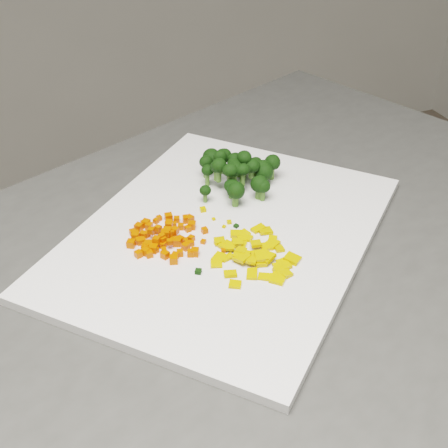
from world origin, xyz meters
name	(u,v)px	position (x,y,z in m)	size (l,w,h in m)	color
cutting_board	(224,235)	(0.14, 0.24, 0.91)	(0.41, 0.32, 0.01)	white
carrot_pile	(167,232)	(0.08, 0.25, 0.92)	(0.09, 0.09, 0.03)	#DE3F02
pepper_pile	(249,251)	(0.15, 0.18, 0.92)	(0.11, 0.11, 0.01)	#D89D0B
broccoli_pile	(234,169)	(0.19, 0.33, 0.94)	(0.11, 0.11, 0.05)	black
carrot_cube_0	(156,250)	(0.06, 0.23, 0.91)	(0.01, 0.01, 0.01)	#DE3F02
carrot_cube_1	(172,230)	(0.08, 0.25, 0.92)	(0.01, 0.01, 0.01)	#DE3F02
carrot_cube_2	(146,252)	(0.04, 0.23, 0.92)	(0.01, 0.01, 0.01)	#DE3F02
carrot_cube_3	(178,240)	(0.09, 0.24, 0.91)	(0.01, 0.01, 0.01)	#DE3F02
carrot_cube_4	(152,245)	(0.06, 0.24, 0.91)	(0.01, 0.01, 0.01)	#DE3F02
carrot_cube_5	(165,234)	(0.07, 0.25, 0.92)	(0.01, 0.01, 0.01)	#DE3F02
carrot_cube_6	(191,243)	(0.10, 0.23, 0.91)	(0.01, 0.01, 0.01)	#DE3F02
carrot_cube_7	(167,231)	(0.08, 0.25, 0.92)	(0.01, 0.01, 0.01)	#DE3F02
carrot_cube_8	(142,241)	(0.05, 0.25, 0.91)	(0.01, 0.01, 0.01)	#DE3F02
carrot_cube_9	(139,227)	(0.05, 0.28, 0.92)	(0.01, 0.01, 0.01)	#DE3F02
carrot_cube_10	(189,219)	(0.11, 0.27, 0.92)	(0.01, 0.01, 0.01)	#DE3F02
carrot_cube_11	(173,241)	(0.08, 0.24, 0.91)	(0.01, 0.01, 0.01)	#DE3F02
carrot_cube_12	(170,233)	(0.08, 0.25, 0.92)	(0.01, 0.01, 0.01)	#DE3F02
carrot_cube_13	(149,254)	(0.05, 0.22, 0.91)	(0.01, 0.01, 0.01)	#DE3F02
carrot_cube_14	(170,242)	(0.07, 0.23, 0.92)	(0.01, 0.01, 0.01)	#DE3F02
carrot_cube_15	(165,255)	(0.06, 0.22, 0.91)	(0.01, 0.01, 0.01)	#DE3F02
carrot_cube_16	(175,256)	(0.07, 0.21, 0.91)	(0.01, 0.01, 0.01)	#DE3F02
carrot_cube_17	(146,247)	(0.05, 0.24, 0.92)	(0.01, 0.01, 0.01)	#DE3F02
carrot_cube_18	(185,240)	(0.09, 0.23, 0.91)	(0.01, 0.01, 0.01)	#DE3F02
carrot_cube_19	(146,234)	(0.05, 0.26, 0.91)	(0.01, 0.01, 0.01)	#DE3F02
carrot_cube_20	(180,253)	(0.08, 0.21, 0.91)	(0.01, 0.01, 0.01)	#DE3F02
carrot_cube_21	(130,244)	(0.03, 0.25, 0.91)	(0.01, 0.01, 0.01)	#DE3F02
carrot_cube_22	(174,224)	(0.09, 0.27, 0.91)	(0.01, 0.01, 0.01)	#DE3F02
carrot_cube_23	(156,221)	(0.07, 0.28, 0.91)	(0.01, 0.01, 0.01)	#DE3F02
carrot_cube_24	(191,238)	(0.10, 0.23, 0.91)	(0.01, 0.01, 0.01)	#DE3F02
carrot_cube_25	(162,245)	(0.07, 0.24, 0.91)	(0.01, 0.01, 0.01)	#DE3F02
carrot_cube_26	(192,225)	(0.11, 0.26, 0.92)	(0.01, 0.01, 0.01)	#DE3F02
carrot_cube_27	(147,246)	(0.05, 0.24, 0.92)	(0.01, 0.01, 0.01)	#DE3F02
carrot_cube_28	(177,242)	(0.08, 0.23, 0.92)	(0.01, 0.01, 0.01)	#DE3F02
carrot_cube_29	(144,224)	(0.06, 0.28, 0.91)	(0.01, 0.01, 0.01)	#DE3F02
carrot_cube_30	(169,217)	(0.09, 0.28, 0.92)	(0.01, 0.01, 0.01)	#DE3F02
carrot_cube_31	(164,254)	(0.06, 0.22, 0.91)	(0.01, 0.01, 0.01)	#DE3F02
carrot_cube_32	(148,245)	(0.05, 0.24, 0.92)	(0.01, 0.01, 0.01)	#DE3F02
carrot_cube_33	(135,236)	(0.04, 0.26, 0.92)	(0.01, 0.01, 0.01)	#DE3F02
carrot_cube_34	(205,230)	(0.12, 0.24, 0.91)	(0.01, 0.01, 0.01)	#DE3F02
carrot_cube_35	(159,228)	(0.07, 0.26, 0.92)	(0.01, 0.01, 0.01)	#DE3F02
carrot_cube_36	(140,241)	(0.04, 0.25, 0.91)	(0.01, 0.01, 0.01)	#DE3F02
carrot_cube_37	(153,249)	(0.05, 0.23, 0.92)	(0.01, 0.01, 0.01)	#DE3F02
carrot_cube_38	(157,240)	(0.06, 0.24, 0.92)	(0.01, 0.01, 0.01)	#DE3F02
carrot_cube_39	(136,233)	(0.04, 0.27, 0.91)	(0.01, 0.01, 0.01)	#DE3F02
carrot_cube_40	(163,245)	(0.07, 0.24, 0.91)	(0.01, 0.01, 0.01)	#DE3F02
carrot_cube_41	(145,248)	(0.05, 0.24, 0.91)	(0.01, 0.01, 0.01)	#DE3F02
carrot_cube_42	(168,238)	(0.08, 0.25, 0.91)	(0.01, 0.01, 0.01)	#DE3F02
carrot_cube_43	(188,243)	(0.09, 0.23, 0.91)	(0.01, 0.01, 0.01)	#DE3F02
carrot_cube_44	(139,241)	(0.04, 0.25, 0.91)	(0.01, 0.01, 0.01)	#DE3F02
carrot_cube_45	(186,219)	(0.11, 0.27, 0.92)	(0.01, 0.01, 0.01)	#DE3F02
carrot_cube_46	(153,231)	(0.06, 0.27, 0.91)	(0.01, 0.01, 0.01)	#DE3F02
carrot_cube_47	(131,244)	(0.03, 0.25, 0.92)	(0.01, 0.01, 0.01)	#DE3F02
carrot_cube_48	(171,232)	(0.08, 0.25, 0.92)	(0.01, 0.01, 0.01)	#DE3F02
carrot_cube_49	(164,250)	(0.06, 0.23, 0.91)	(0.01, 0.01, 0.01)	#DE3F02
carrot_cube_50	(191,253)	(0.09, 0.21, 0.91)	(0.01, 0.01, 0.01)	#DE3F02
carrot_cube_51	(149,226)	(0.06, 0.28, 0.91)	(0.01, 0.01, 0.01)	#DE3F02
carrot_cube_52	(158,229)	(0.07, 0.27, 0.91)	(0.01, 0.01, 0.01)	#DE3F02
carrot_cube_53	(162,236)	(0.07, 0.24, 0.92)	(0.01, 0.01, 0.01)	#DE3F02
carrot_cube_54	(181,227)	(0.10, 0.26, 0.91)	(0.01, 0.01, 0.01)	#DE3F02
carrot_cube_55	(146,223)	(0.06, 0.28, 0.92)	(0.01, 0.01, 0.01)	#DE3F02
carrot_cube_56	(195,252)	(0.10, 0.21, 0.92)	(0.01, 0.01, 0.01)	#DE3F02
carrot_cube_57	(144,235)	(0.05, 0.26, 0.91)	(0.01, 0.01, 0.01)	#DE3F02
carrot_cube_58	(151,231)	(0.06, 0.26, 0.92)	(0.01, 0.01, 0.01)	#DE3F02
carrot_cube_59	(133,232)	(0.04, 0.27, 0.91)	(0.01, 0.01, 0.01)	#DE3F02
carrot_cube_60	(174,259)	(0.07, 0.20, 0.92)	(0.01, 0.01, 0.01)	#DE3F02
carrot_cube_61	(163,239)	(0.07, 0.24, 0.92)	(0.01, 0.01, 0.01)	#DE3F02
carrot_cube_62	(169,225)	(0.08, 0.26, 0.92)	(0.01, 0.01, 0.01)	#DE3F02
carrot_cube_63	(138,254)	(0.04, 0.23, 0.91)	(0.01, 0.01, 0.01)	#DE3F02
carrot_cube_64	(175,231)	(0.09, 0.25, 0.92)	(0.01, 0.01, 0.01)	#DE3F02
carrot_cube_65	(177,219)	(0.10, 0.28, 0.91)	(0.01, 0.01, 0.01)	#DE3F02
carrot_cube_66	(180,239)	(0.09, 0.24, 0.91)	(0.01, 0.01, 0.01)	#DE3F02
carrot_cube_67	(188,229)	(0.10, 0.25, 0.91)	(0.01, 0.01, 0.01)	#DE3F02
carrot_cube_68	(157,229)	(0.07, 0.27, 0.91)	(0.01, 0.01, 0.01)	#DE3F02
carrot_cube_69	(159,218)	(0.08, 0.29, 0.91)	(0.01, 0.01, 0.01)	#DE3F02
carrot_cube_70	(186,247)	(0.09, 0.22, 0.91)	(0.01, 0.01, 0.01)	#DE3F02
carrot_cube_71	(169,223)	(0.09, 0.27, 0.91)	(0.01, 0.01, 0.01)	#DE3F02
pepper_chunk_0	(279,248)	(0.19, 0.18, 0.91)	(0.01, 0.01, 0.00)	#D89D0B
pepper_chunk_1	(285,273)	(0.17, 0.14, 0.91)	(0.01, 0.01, 0.00)	#D89D0B
pepper_chunk_2	(230,247)	(0.14, 0.20, 0.92)	(0.01, 0.01, 0.00)	#D89D0B
pepper_chunk_3	(253,256)	(0.15, 0.18, 0.91)	(0.02, 0.01, 0.00)	#D89D0B
pepper_chunk_4	(272,244)	(0.18, 0.19, 0.91)	(0.01, 0.01, 0.00)	#D89D0B
pepper_chunk_5	(216,264)	(0.11, 0.18, 0.91)	(0.01, 0.01, 0.00)	#D89D0B
pepper_chunk_6	(241,244)	(0.15, 0.21, 0.91)	(0.01, 0.02, 0.00)	#D89D0B
pepper_chunk_7	(235,284)	(0.12, 0.14, 0.91)	(0.01, 0.01, 0.00)	#D89D0B
pepper_chunk_8	(279,267)	(0.17, 0.15, 0.91)	(0.01, 0.01, 0.00)	#D89D0B
pepper_chunk_9	(247,238)	(0.16, 0.21, 0.91)	(0.01, 0.01, 0.00)	#D89D0B
pepper_chunk_10	(244,234)	(0.16, 0.22, 0.91)	(0.01, 0.01, 0.00)	#D89D0B
pepper_chunk_11	(284,264)	(0.18, 0.15, 0.91)	(0.02, 0.01, 0.00)	#D89D0B
pepper_chunk_12	(237,234)	(0.15, 0.22, 0.91)	(0.01, 0.02, 0.00)	#D89D0B
pepper_chunk_13	(262,256)	(0.16, 0.17, 0.92)	(0.02, 0.01, 0.00)	#D89D0B
pepper_chunk_14	(230,245)	(0.14, 0.21, 0.91)	(0.01, 0.01, 0.00)	#D89D0B
pepper_chunk_15	(230,274)	(0.12, 0.16, 0.91)	(0.01, 0.01, 0.00)	#D89D0B
pepper_chunk_16	(272,241)	(0.19, 0.20, 0.91)	(0.02, 0.01, 0.00)	#D89D0B
pepper_chunk_17	(292,259)	(0.19, 0.16, 0.91)	(0.02, 0.02, 0.00)	#D89D0B
pepper_chunk_18	(267,257)	(0.16, 0.17, 0.92)	(0.02, 0.02, 0.00)	#D89D0B
pepper_chunk_19	(242,258)	(0.14, 0.18, 0.92)	(0.02, 0.02, 0.00)	#D89D0B
pepper_chunk_20	(283,269)	(0.18, 0.15, 0.91)	(0.01, 0.01, 0.00)	#D89D0B
pepper_chunk_21	(252,274)	(0.14, 0.15, 0.91)	(0.02, 0.01, 0.00)	#D89D0B
pepper_chunk_22	(282,271)	(0.17, 0.14, 0.91)	(0.02, 0.01, 0.00)	#D89D0B
pepper_chunk_23	(220,241)	(0.13, 0.22, 0.91)	(0.01, 0.02, 0.00)	#D89D0B
pepper_chunk_24	(265,231)	(0.19, 0.22, 0.91)	(0.02, 0.02, 0.00)	#D89D0B
pepper_chunk_25	(227,258)	(0.13, 0.19, 0.91)	(0.02, 0.01, 0.00)	#D89D0B
pepper_chunk_26	(258,229)	(0.18, 0.23, 0.91)	(0.02, 0.01, 0.00)	#D89D0B
pepper_chunk_27	(263,254)	(0.17, 0.18, 0.91)	(0.02, 0.01, 0.00)	#D89D0B
pepper_chunk_28	(242,238)	(0.16, 0.22, 0.91)	(0.01, 0.01, 0.00)	#D89D0B
pepper_chunk_29	(225,245)	(0.13, 0.21, 0.91)	(0.02, 0.01, 0.00)	#D89D0B
pepper_chunk_30	(260,262)	(0.16, 0.17, 0.91)	(0.02, 0.01, 0.00)	#D89D0B
pepper_chunk_31	(241,255)	(0.14, 0.18, 0.92)	(0.02, 0.02, 0.00)	#D89D0B
pepper_chunk_32	(267,247)	(0.18, 0.19, 0.91)	(0.01, 0.01, 0.00)	#D89D0B
pepper_chunk_33	(256,244)	(0.16, 0.19, 0.92)	(0.01, 0.01, 0.00)	#D89D0B
pepper_chunk_34	(219,257)	(0.12, 0.19, 0.91)	(0.01, 0.01, 0.00)	#D89D0B
pepper_chunk_35	(266,277)	(0.15, 0.14, 0.91)	(0.02, 0.01, 0.00)	#D89D0B
pepper_chunk_36	(237,242)	(0.15, 0.20, 0.92)	(0.01, 0.01, 0.00)	#D89D0B
pepper_chunk_37	(278,279)	(0.16, 0.13, 0.91)	(0.02, 0.02, 0.00)	#D89D0B
pepper_chunk_38	(241,251)	(0.14, 0.19, 0.92)	(0.01, 0.01, 0.00)	#D89D0B
pepper_chunk_39	(230,247)	(0.14, 0.20, 0.91)	(0.01, 0.01, 0.00)	#D89D0B
pepper_chunk_40	(252,260)	(0.15, 0.17, 0.92)	(0.01, 0.01, 0.00)	#D89D0B
broccoli_floret_0	(244,167)	(0.21, 0.34, 0.93)	(0.03, 0.03, 0.03)	black
broccoli_floret_1	(207,176)	(0.16, 0.34, 0.93)	(0.02, 0.02, 0.03)	black
broccoli_floret_2	(262,172)	(0.23, 0.32, 0.93)	(0.03, 0.03, 0.03)	black
broccoli_floret_3	(234,173)	(0.19, 0.32, 0.94)	(0.03, 0.03, 0.03)	black
broccoli_floret_4	(259,188)	(0.21, 0.29, 0.93)	(0.03, 0.03, 0.03)	black
broccoli_floret_5	(239,166)	(0.21, 0.35, 0.93)	(0.02, 0.02, 0.03)	black
broccoli_floret_6	(220,162)	(0.18, 0.35, 0.94)	(0.02, 0.02, 0.03)	black
broccoli_floret_7	(233,167)	(0.19, 0.33, 0.94)	(0.02, 0.02, 0.02)	black
broccoli_floret_8	(234,170)	(0.19, 0.33, 0.94)	(0.03, 0.03, 0.02)	black
broccoli_floret_9	(219,171)	(0.17, 0.33, 0.94)	(0.03, 0.03, 0.03)	black
broccoli_floret_10	(230,176)	(0.18, 0.31, 0.94)	(0.03, 0.03, 0.03)	black
broccoli_floret_11	(263,191)	(0.21, 0.28, 0.92)	(0.03, 0.03, 0.03)	black
broccoli_floret_12	(231,189)	(0.18, 0.30, 0.92)	(0.03, 0.03, 0.02)	black
broccoli_floret_13	(255,167)	(0.23, 0.34, 0.92)	(0.03, 0.03, 0.02)	black
broccoli_floret_14	(242,175)	(0.20, 0.31, 0.94)	(0.02, 0.02, 0.03)	black
broccoli_floret_15	(211,160)	(0.18, 0.38, 0.93)	(0.03, 0.03, 0.03)	black
broccoli_floret_16	(216,171)	(0.17, 0.33, 0.94)	(0.02, 0.02, 0.03)	black
broccoli_floret_17	(272,168)	(0.25, 0.33, 0.93)	(0.03, 0.03, 0.03)	black
broccoli_floret_18	(233,162)	(0.20, 0.35, 0.93)	(0.02, 0.02, 0.02)	black
broccoli_floret_19	(206,167)	(0.17, 0.36, 0.93)	(0.02, 0.02, 0.03)	black
broccoli_floret_20	(223,161)	(0.19, 0.37, 0.93)	(0.03, 0.03, 0.03)	black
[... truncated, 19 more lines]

